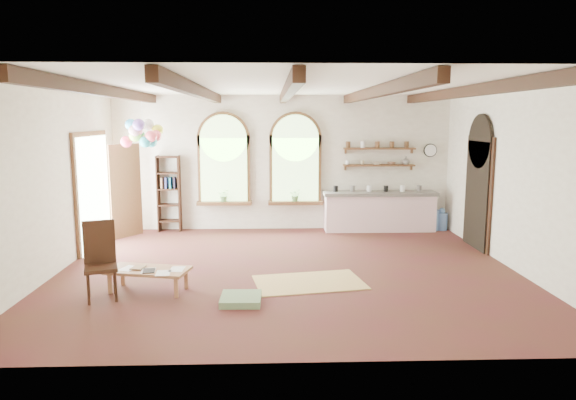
{
  "coord_description": "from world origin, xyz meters",
  "views": [
    {
      "loc": [
        -0.3,
        -8.77,
        2.65
      ],
      "look_at": [
        0.03,
        0.6,
        1.16
      ],
      "focal_mm": 32.0,
      "sensor_mm": 36.0,
      "label": 1
    }
  ],
  "objects_px": {
    "kitchen_counter": "(379,211)",
    "side_chair": "(101,277)",
    "coffee_table": "(148,271)",
    "balloon_cluster": "(143,134)"
  },
  "relations": [
    {
      "from": "coffee_table",
      "to": "side_chair",
      "type": "relative_size",
      "value": 1.16
    },
    {
      "from": "side_chair",
      "to": "balloon_cluster",
      "type": "bearing_deg",
      "value": 93.08
    },
    {
      "from": "kitchen_counter",
      "to": "coffee_table",
      "type": "relative_size",
      "value": 2.0
    },
    {
      "from": "coffee_table",
      "to": "side_chair",
      "type": "xyz_separation_m",
      "value": [
        -0.61,
        -0.33,
        0.02
      ]
    },
    {
      "from": "coffee_table",
      "to": "side_chair",
      "type": "bearing_deg",
      "value": -151.81
    },
    {
      "from": "kitchen_counter",
      "to": "balloon_cluster",
      "type": "relative_size",
      "value": 2.33
    },
    {
      "from": "side_chair",
      "to": "coffee_table",
      "type": "bearing_deg",
      "value": 28.19
    },
    {
      "from": "kitchen_counter",
      "to": "side_chair",
      "type": "relative_size",
      "value": 2.32
    },
    {
      "from": "kitchen_counter",
      "to": "side_chair",
      "type": "bearing_deg",
      "value": -138.19
    },
    {
      "from": "coffee_table",
      "to": "balloon_cluster",
      "type": "height_order",
      "value": "balloon_cluster"
    }
  ]
}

